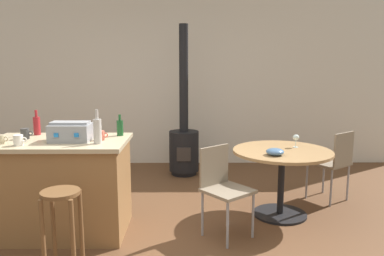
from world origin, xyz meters
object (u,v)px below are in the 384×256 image
(kitchen_island, at_px, (60,186))
(folding_chair_near, at_px, (334,160))
(folding_chair_far, at_px, (223,184))
(bottle_1, at_px, (37,125))
(wooden_stool, at_px, (62,215))
(bottle_2, at_px, (120,127))
(bottle_0, at_px, (97,131))
(cup_2, at_px, (25,134))
(wood_stove, at_px, (184,140))
(toolbox, at_px, (71,132))
(serving_bowl, at_px, (275,152))
(cup_3, at_px, (89,132))
(cup_1, at_px, (19,140))
(cup_4, at_px, (101,135))
(wine_glass, at_px, (296,138))
(cup_0, at_px, (1,139))
(dining_table, at_px, (282,165))

(kitchen_island, relative_size, folding_chair_near, 1.54)
(kitchen_island, bearing_deg, folding_chair_far, -2.47)
(bottle_1, bearing_deg, folding_chair_near, 9.54)
(wooden_stool, distance_m, folding_chair_far, 1.48)
(bottle_2, bearing_deg, kitchen_island, -157.76)
(bottle_0, relative_size, bottle_1, 1.22)
(folding_chair_near, height_order, bottle_1, bottle_1)
(cup_2, bearing_deg, wood_stove, 51.81)
(kitchen_island, bearing_deg, toolbox, -15.63)
(serving_bowl, bearing_deg, cup_3, 178.88)
(folding_chair_far, relative_size, bottle_1, 3.36)
(folding_chair_near, relative_size, cup_3, 7.73)
(wooden_stool, xyz_separation_m, cup_2, (-0.59, 0.80, 0.50))
(bottle_0, distance_m, cup_3, 0.41)
(cup_1, bearing_deg, kitchen_island, 43.16)
(folding_chair_near, distance_m, bottle_1, 3.36)
(serving_bowl, bearing_deg, folding_chair_far, -156.23)
(bottle_0, xyz_separation_m, serving_bowl, (1.70, 0.33, -0.28))
(wood_stove, height_order, bottle_0, wood_stove)
(kitchen_island, distance_m, bottle_1, 0.69)
(toolbox, relative_size, bottle_0, 1.18)
(folding_chair_far, distance_m, cup_4, 1.25)
(kitchen_island, relative_size, toolbox, 3.61)
(wine_glass, bearing_deg, wood_stove, 131.09)
(toolbox, xyz_separation_m, cup_0, (-0.60, -0.12, -0.05))
(wood_stove, height_order, bottle_2, wood_stove)
(cup_3, bearing_deg, serving_bowl, -1.12)
(cup_4, xyz_separation_m, wine_glass, (2.02, 0.53, -0.13))
(cup_3, distance_m, serving_bowl, 1.88)
(cup_3, xyz_separation_m, serving_bowl, (1.87, -0.04, -0.20))
(wooden_stool, relative_size, serving_bowl, 3.73)
(wine_glass, bearing_deg, toolbox, -165.85)
(folding_chair_far, bearing_deg, kitchen_island, 177.53)
(wood_stove, height_order, cup_1, wood_stove)
(folding_chair_near, height_order, cup_2, cup_2)
(dining_table, height_order, folding_chair_near, folding_chair_near)
(cup_1, height_order, cup_4, cup_1)
(cup_4, bearing_deg, bottle_1, 159.21)
(cup_4, height_order, wine_glass, cup_4)
(kitchen_island, bearing_deg, serving_bowl, 4.63)
(cup_2, bearing_deg, bottle_1, 82.50)
(toolbox, bearing_deg, cup_0, -169.11)
(bottle_0, height_order, cup_2, bottle_0)
(cup_4, bearing_deg, wooden_stool, -101.85)
(kitchen_island, distance_m, folding_chair_far, 1.58)
(cup_2, height_order, serving_bowl, cup_2)
(cup_0, distance_m, serving_bowl, 2.61)
(serving_bowl, bearing_deg, kitchen_island, -175.37)
(bottle_1, height_order, cup_4, bottle_1)
(kitchen_island, height_order, cup_1, cup_1)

